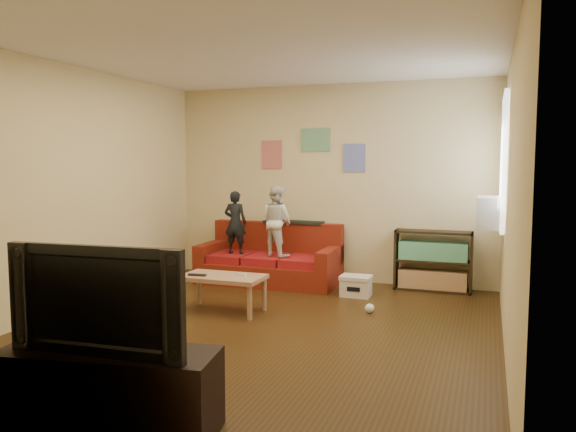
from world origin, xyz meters
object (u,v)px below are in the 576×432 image
(child_a, at_px, (235,222))
(file_box, at_px, (356,286))
(child_b, at_px, (276,221))
(bookshelf, at_px, (433,264))
(television, at_px, (106,297))
(sofa, at_px, (271,262))
(coffee_table, at_px, (223,281))
(tv_stand, at_px, (109,390))

(child_a, relative_size, file_box, 2.32)
(child_b, relative_size, bookshelf, 0.97)
(television, bearing_deg, sofa, 94.68)
(sofa, distance_m, coffee_table, 1.61)
(sofa, relative_size, child_a, 2.19)
(coffee_table, bearing_deg, file_box, 44.54)
(bookshelf, distance_m, television, 4.82)
(child_a, height_order, child_b, child_b)
(child_a, relative_size, coffee_table, 0.95)
(child_a, height_order, tv_stand, child_a)
(coffee_table, xyz_separation_m, television, (0.57, -2.71, 0.48))
(coffee_table, relative_size, bookshelf, 0.94)
(child_b, relative_size, television, 0.82)
(child_b, xyz_separation_m, tv_stand, (0.48, -4.15, -0.61))
(sofa, bearing_deg, file_box, -17.66)
(coffee_table, bearing_deg, child_b, 86.79)
(coffee_table, height_order, tv_stand, tv_stand)
(coffee_table, height_order, television, television)
(child_b, bearing_deg, coffee_table, 110.38)
(child_a, distance_m, tv_stand, 4.33)
(child_a, relative_size, child_b, 0.92)
(child_a, relative_size, television, 0.75)
(sofa, height_order, file_box, sofa)
(child_b, distance_m, television, 4.18)
(sofa, height_order, tv_stand, sofa)
(coffee_table, distance_m, file_box, 1.72)
(child_b, relative_size, file_box, 2.52)
(child_a, bearing_deg, tv_stand, 100.51)
(child_b, bearing_deg, bookshelf, -145.06)
(tv_stand, bearing_deg, television, 0.00)
(tv_stand, bearing_deg, coffee_table, 92.63)
(file_box, height_order, tv_stand, tv_stand)
(bookshelf, bearing_deg, coffee_table, -138.37)
(sofa, relative_size, tv_stand, 1.41)
(file_box, bearing_deg, child_a, 171.98)
(child_a, xyz_separation_m, television, (1.08, -4.15, 0.01))
(television, bearing_deg, bookshelf, 68.00)
(sofa, height_order, child_b, child_b)
(tv_stand, bearing_deg, file_box, 71.34)
(child_b, height_order, coffee_table, child_b)
(coffee_table, xyz_separation_m, file_box, (1.22, 1.20, -0.22))
(sofa, xyz_separation_m, tv_stand, (0.63, -4.31, -0.03))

